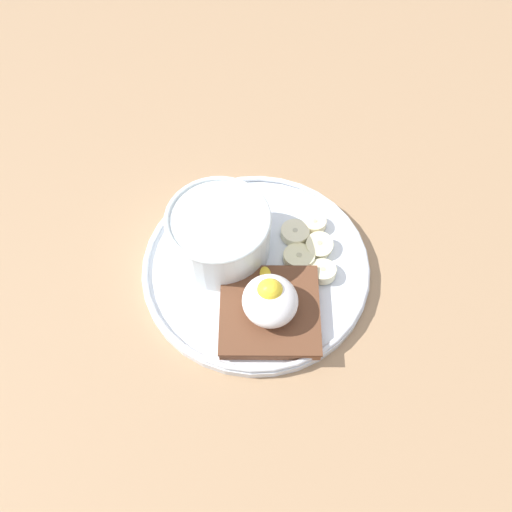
# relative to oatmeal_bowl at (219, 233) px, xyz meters

# --- Properties ---
(ground_plane) EXTENTS (1.20, 1.20, 0.02)m
(ground_plane) POSITION_rel_oatmeal_bowl_xyz_m (0.03, 0.04, -0.05)
(ground_plane) COLOR #A17D5A
(ground_plane) RESTS_ON ground
(plate) EXTENTS (0.25, 0.25, 0.02)m
(plate) POSITION_rel_oatmeal_bowl_xyz_m (0.03, 0.04, -0.03)
(plate) COLOR white
(plate) RESTS_ON ground_plane
(oatmeal_bowl) EXTENTS (0.11, 0.11, 0.06)m
(oatmeal_bowl) POSITION_rel_oatmeal_bowl_xyz_m (0.00, 0.00, 0.00)
(oatmeal_bowl) COLOR white
(oatmeal_bowl) RESTS_ON plate
(toast_slice) EXTENTS (0.12, 0.12, 0.01)m
(toast_slice) POSITION_rel_oatmeal_bowl_xyz_m (0.09, 0.04, -0.02)
(toast_slice) COLOR brown
(toast_slice) RESTS_ON plate
(poached_egg) EXTENTS (0.08, 0.06, 0.04)m
(poached_egg) POSITION_rel_oatmeal_bowl_xyz_m (0.09, 0.04, 0.00)
(poached_egg) COLOR white
(poached_egg) RESTS_ON toast_slice
(banana_slice_front) EXTENTS (0.03, 0.03, 0.02)m
(banana_slice_front) POSITION_rel_oatmeal_bowl_xyz_m (0.02, 0.11, -0.02)
(banana_slice_front) COLOR #F6EBB7
(banana_slice_front) RESTS_ON plate
(banana_slice_left) EXTENTS (0.05, 0.05, 0.01)m
(banana_slice_left) POSITION_rel_oatmeal_bowl_xyz_m (-0.00, 0.09, -0.02)
(banana_slice_left) COLOR #EFE6BB
(banana_slice_left) RESTS_ON plate
(banana_slice_back) EXTENTS (0.03, 0.03, 0.01)m
(banana_slice_back) POSITION_rel_oatmeal_bowl_xyz_m (0.05, 0.11, -0.02)
(banana_slice_back) COLOR beige
(banana_slice_back) RESTS_ON plate
(banana_slice_right) EXTENTS (0.04, 0.03, 0.01)m
(banana_slice_right) POSITION_rel_oatmeal_bowl_xyz_m (-0.01, 0.11, -0.03)
(banana_slice_right) COLOR beige
(banana_slice_right) RESTS_ON plate
(banana_slice_inner) EXTENTS (0.05, 0.04, 0.02)m
(banana_slice_inner) POSITION_rel_oatmeal_bowl_xyz_m (0.02, 0.08, -0.02)
(banana_slice_inner) COLOR beige
(banana_slice_inner) RESTS_ON plate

